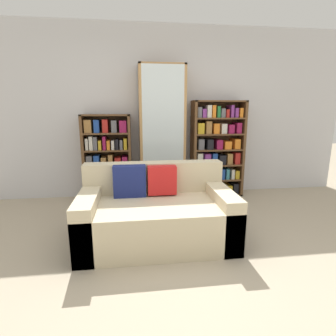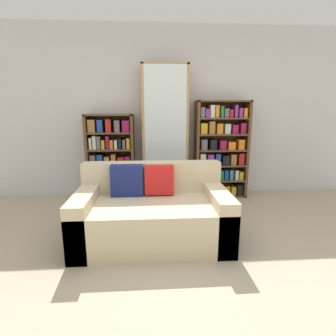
{
  "view_description": "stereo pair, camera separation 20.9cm",
  "coord_description": "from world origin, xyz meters",
  "px_view_note": "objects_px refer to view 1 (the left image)",
  "views": [
    {
      "loc": [
        -0.52,
        -2.03,
        1.42
      ],
      "look_at": [
        -0.09,
        1.35,
        0.65
      ],
      "focal_mm": 28.0,
      "sensor_mm": 36.0,
      "label": 1
    },
    {
      "loc": [
        -0.32,
        -2.05,
        1.42
      ],
      "look_at": [
        -0.09,
        1.35,
        0.65
      ],
      "focal_mm": 28.0,
      "sensor_mm": 36.0,
      "label": 2
    }
  ],
  "objects_px": {
    "bookshelf_right": "(216,151)",
    "wine_bottle": "(194,198)",
    "couch": "(156,214)",
    "display_cabinet": "(162,134)",
    "bookshelf_left": "(108,159)"
  },
  "relations": [
    {
      "from": "display_cabinet",
      "to": "wine_bottle",
      "type": "xyz_separation_m",
      "value": [
        0.42,
        -0.52,
        -0.9
      ]
    },
    {
      "from": "couch",
      "to": "display_cabinet",
      "type": "xyz_separation_m",
      "value": [
        0.22,
        1.42,
        0.74
      ]
    },
    {
      "from": "bookshelf_left",
      "to": "display_cabinet",
      "type": "distance_m",
      "value": 0.94
    },
    {
      "from": "bookshelf_left",
      "to": "bookshelf_right",
      "type": "relative_size",
      "value": 0.87
    },
    {
      "from": "wine_bottle",
      "to": "bookshelf_right",
      "type": "bearing_deg",
      "value": 47.46
    },
    {
      "from": "couch",
      "to": "bookshelf_left",
      "type": "relative_size",
      "value": 1.2
    },
    {
      "from": "bookshelf_left",
      "to": "display_cabinet",
      "type": "xyz_separation_m",
      "value": [
        0.86,
        -0.02,
        0.38
      ]
    },
    {
      "from": "display_cabinet",
      "to": "bookshelf_right",
      "type": "distance_m",
      "value": 0.95
    },
    {
      "from": "couch",
      "to": "bookshelf_left",
      "type": "distance_m",
      "value": 1.61
    },
    {
      "from": "couch",
      "to": "display_cabinet",
      "type": "bearing_deg",
      "value": 81.16
    },
    {
      "from": "display_cabinet",
      "to": "wine_bottle",
      "type": "bearing_deg",
      "value": -51.06
    },
    {
      "from": "couch",
      "to": "wine_bottle",
      "type": "xyz_separation_m",
      "value": [
        0.64,
        0.9,
        -0.15
      ]
    },
    {
      "from": "bookshelf_left",
      "to": "display_cabinet",
      "type": "height_order",
      "value": "display_cabinet"
    },
    {
      "from": "couch",
      "to": "wine_bottle",
      "type": "distance_m",
      "value": 1.12
    },
    {
      "from": "bookshelf_right",
      "to": "wine_bottle",
      "type": "distance_m",
      "value": 0.95
    }
  ]
}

